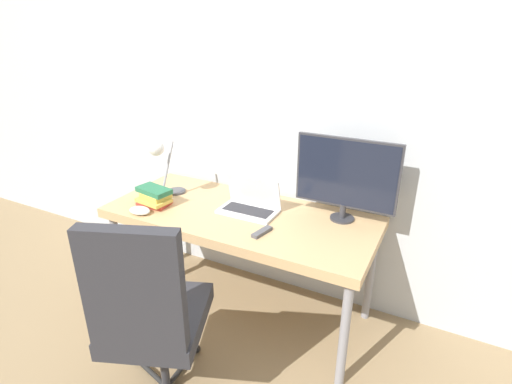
% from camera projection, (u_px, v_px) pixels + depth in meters
% --- Properties ---
extents(ground_plane, '(12.00, 12.00, 0.00)m').
position_uv_depth(ground_plane, '(213.00, 342.00, 2.47)').
color(ground_plane, '#937A56').
extents(wall_back, '(8.00, 0.05, 2.60)m').
position_uv_depth(wall_back, '(271.00, 109.00, 2.60)').
color(wall_back, silver).
rests_on(wall_back, ground_plane).
extents(desk, '(1.68, 0.73, 0.73)m').
position_uv_depth(desk, '(240.00, 222.00, 2.50)').
color(desk, tan).
rests_on(desk, ground_plane).
extents(laptop, '(0.36, 0.21, 0.22)m').
position_uv_depth(laptop, '(250.00, 204.00, 2.48)').
color(laptop, silver).
rests_on(laptop, desk).
extents(monitor, '(0.60, 0.14, 0.50)m').
position_uv_depth(monitor, '(346.00, 176.00, 2.29)').
color(monitor, '#333338').
rests_on(monitor, desk).
extents(desk_lamp, '(0.12, 0.28, 0.42)m').
position_uv_depth(desk_lamp, '(161.00, 158.00, 2.55)').
color(desk_lamp, '#4C4C51').
rests_on(desk_lamp, desk).
extents(office_chair, '(0.61, 0.64, 1.10)m').
position_uv_depth(office_chair, '(149.00, 312.00, 1.82)').
color(office_chair, black).
rests_on(office_chair, ground_plane).
extents(book_stack, '(0.24, 0.18, 0.11)m').
position_uv_depth(book_stack, '(155.00, 197.00, 2.56)').
color(book_stack, '#B2382D').
rests_on(book_stack, desk).
extents(tv_remote, '(0.07, 0.15, 0.02)m').
position_uv_depth(tv_remote, '(262.00, 232.00, 2.23)').
color(tv_remote, '#4C4C51').
rests_on(tv_remote, desk).
extents(game_controller, '(0.14, 0.10, 0.04)m').
position_uv_depth(game_controller, '(140.00, 210.00, 2.46)').
color(game_controller, white).
rests_on(game_controller, desk).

